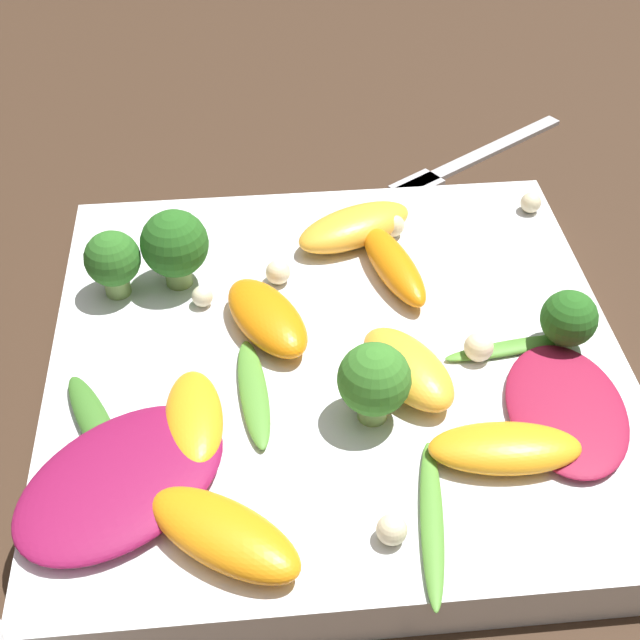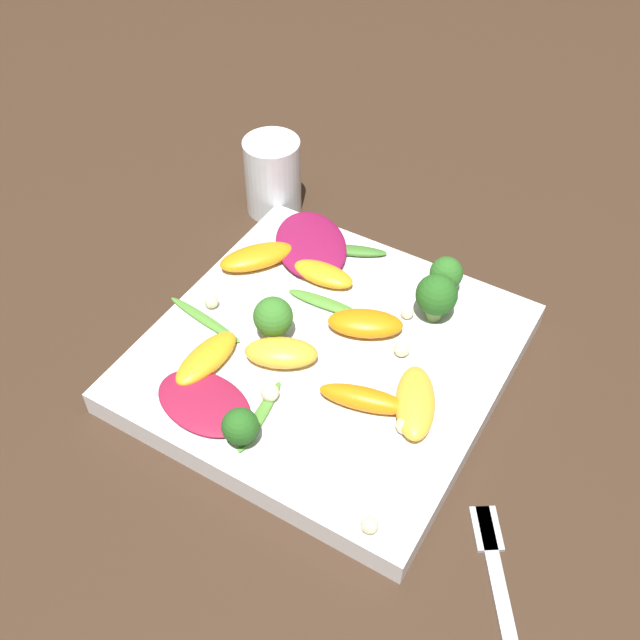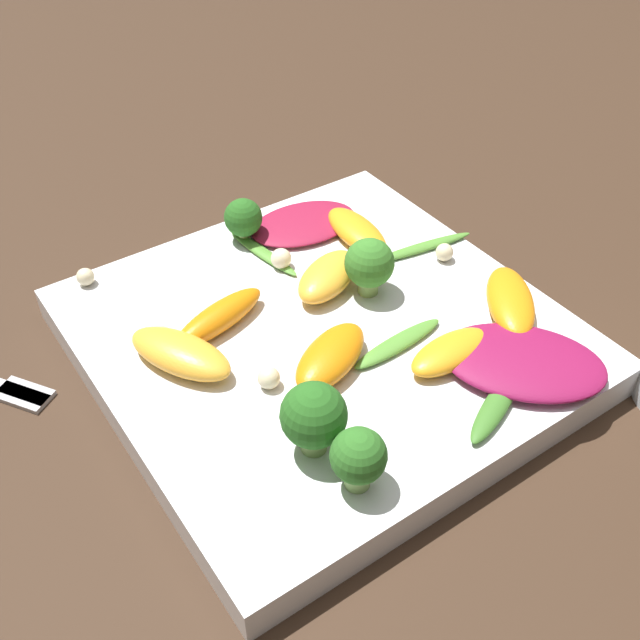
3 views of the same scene
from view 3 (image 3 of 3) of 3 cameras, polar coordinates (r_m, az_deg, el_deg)
The scene contains 25 objects.
ground_plane at distance 0.54m, azimuth 0.26°, elevation -2.49°, with size 2.40×2.40×0.00m, color #382619.
plate at distance 0.53m, azimuth 0.27°, elevation -1.48°, with size 0.31×0.31×0.03m.
radicchio_leaf_0 at distance 0.62m, azimuth -1.25°, elevation 7.38°, with size 0.10×0.07×0.01m.
radicchio_leaf_1 at distance 0.50m, azimuth 15.18°, elevation -3.07°, with size 0.12×0.13×0.01m.
orange_segment_0 at distance 0.60m, azimuth 2.82°, elevation 6.77°, with size 0.04×0.08×0.02m.
orange_segment_1 at distance 0.50m, azimuth -10.59°, elevation -2.52°, with size 0.06×0.08×0.02m.
orange_segment_2 at distance 0.49m, azimuth 0.81°, elevation -2.80°, with size 0.08×0.06×0.02m.
orange_segment_3 at distance 0.52m, azimuth -7.67°, elevation 0.23°, with size 0.08×0.04×0.02m.
orange_segment_4 at distance 0.50m, azimuth 9.89°, elevation -2.41°, with size 0.07×0.03×0.02m.
orange_segment_5 at distance 0.55m, azimuth 14.29°, elevation 1.38°, with size 0.07×0.08×0.02m.
orange_segment_6 at distance 0.55m, azimuth 0.60°, elevation 3.34°, with size 0.07×0.06×0.02m.
broccoli_floret_0 at distance 0.41m, azimuth 2.95°, elevation -10.42°, with size 0.03×0.03×0.04m.
broccoli_floret_1 at distance 0.60m, azimuth -5.87°, elevation 7.72°, with size 0.03×0.03×0.04m.
broccoli_floret_2 at distance 0.54m, azimuth 3.78°, elevation 4.25°, with size 0.04×0.04×0.04m.
broccoli_floret_3 at distance 0.43m, azimuth -0.49°, elevation -7.38°, with size 0.04×0.04×0.05m.
arugula_sprig_0 at distance 0.60m, azimuth 7.75°, elevation 5.50°, with size 0.09×0.02×0.01m.
arugula_sprig_1 at distance 0.51m, azimuth 5.96°, elevation -1.78°, with size 0.08×0.02×0.01m.
arugula_sprig_2 at distance 0.48m, azimuth 13.29°, elevation -6.31°, with size 0.07×0.04×0.01m.
arugula_sprig_3 at distance 0.59m, azimuth -4.38°, elevation 5.13°, with size 0.02×0.08×0.00m.
macadamia_nut_0 at distance 0.59m, azimuth 9.46°, elevation 5.11°, with size 0.01×0.01×0.01m.
macadamia_nut_1 at distance 0.58m, azimuth -17.44°, elevation 3.16°, with size 0.01×0.01×0.01m.
macadamia_nut_2 at distance 0.48m, azimuth -3.92°, elevation -4.42°, with size 0.01×0.01×0.01m.
macadamia_nut_3 at distance 0.46m, azimuth 0.74°, elevation -6.95°, with size 0.01×0.01×0.01m.
macadamia_nut_4 at distance 0.57m, azimuth -2.98°, elevation 4.70°, with size 0.02×0.02×0.02m.
macadamia_nut_5 at distance 0.51m, azimuth -11.99°, elevation -1.26°, with size 0.02×0.02×0.02m.
Camera 3 is at (-0.22, -0.32, 0.37)m, focal length 42.00 mm.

